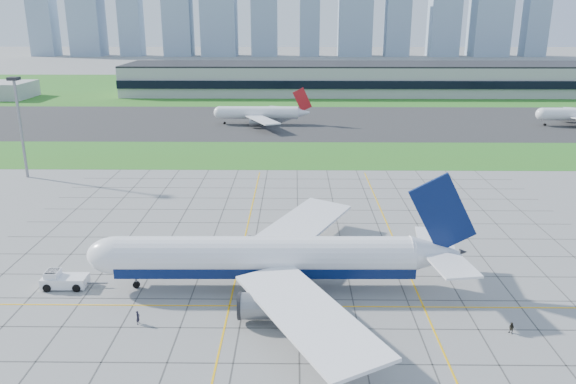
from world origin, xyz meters
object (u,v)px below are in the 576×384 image
crew_far (512,328)px  distant_jet_1 (260,113)px  light_mast (19,115)px  crew_near (138,318)px  airliner (268,258)px  pushback_tug (63,280)px

crew_far → distant_jet_1: (-41.88, 148.55, 3.68)m
light_mast → distant_jet_1: (56.10, 74.62, -11.70)m
light_mast → crew_near: light_mast is taller
airliner → crew_far: 35.21m
crew_far → airliner: bearing=-153.1°
crew_near → airliner: bearing=-45.7°
light_mast → crew_far: size_ratio=15.84×
light_mast → crew_near: size_ratio=13.29×
light_mast → distant_jet_1: 94.08m
light_mast → crew_far: light_mast is taller
light_mast → airliner: 90.32m
crew_near → distant_jet_1: size_ratio=0.05×
crew_far → distant_jet_1: distant_jet_1 is taller
airliner → crew_near: (-17.21, -10.78, -4.08)m
crew_near → crew_far: (49.81, -1.85, -0.15)m
light_mast → pushback_tug: (33.73, -61.43, -14.96)m
pushback_tug → distant_jet_1: bearing=80.0°
crew_far → crew_near: bearing=-134.0°
pushback_tug → crew_near: (14.44, -10.66, -0.26)m
airliner → pushback_tug: 31.88m
light_mast → pushback_tug: light_mast is taller
light_mast → pushback_tug: size_ratio=2.59×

